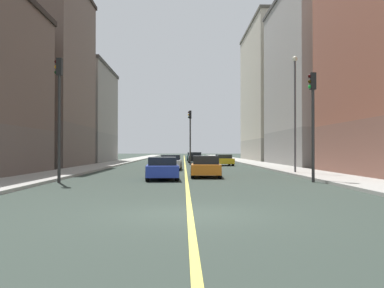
{
  "coord_description": "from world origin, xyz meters",
  "views": [
    {
      "loc": [
        -0.17,
        -12.06,
        1.71
      ],
      "look_at": [
        0.82,
        40.83,
        2.4
      ],
      "focal_mm": 42.4,
      "sensor_mm": 36.0,
      "label": 1
    }
  ],
  "objects_px": {
    "traffic_light_left_near": "(313,111)",
    "car_teal": "(193,157)",
    "car_blue": "(162,168)",
    "street_lamp_left_near": "(295,103)",
    "building_left_far": "(278,93)",
    "car_black": "(195,158)",
    "car_orange": "(206,167)",
    "building_right_midblock": "(35,75)",
    "building_left_mid": "(321,80)",
    "building_right_distant": "(75,115)",
    "car_yellow": "(224,160)",
    "car_silver": "(171,163)",
    "traffic_light_median_far": "(190,130)"
  },
  "relations": [
    {
      "from": "building_right_midblock",
      "to": "building_right_distant",
      "type": "relative_size",
      "value": 1.09
    },
    {
      "from": "building_left_far",
      "to": "building_right_distant",
      "type": "distance_m",
      "value": 31.88
    },
    {
      "from": "car_yellow",
      "to": "traffic_light_left_near",
      "type": "bearing_deg",
      "value": -84.56
    },
    {
      "from": "building_left_far",
      "to": "traffic_light_left_near",
      "type": "relative_size",
      "value": 3.81
    },
    {
      "from": "building_right_midblock",
      "to": "car_orange",
      "type": "height_order",
      "value": "building_right_midblock"
    },
    {
      "from": "car_silver",
      "to": "car_blue",
      "type": "bearing_deg",
      "value": -90.66
    },
    {
      "from": "traffic_light_left_near",
      "to": "street_lamp_left_near",
      "type": "bearing_deg",
      "value": 82.65
    },
    {
      "from": "car_teal",
      "to": "car_blue",
      "type": "height_order",
      "value": "car_teal"
    },
    {
      "from": "car_blue",
      "to": "car_orange",
      "type": "bearing_deg",
      "value": 39.27
    },
    {
      "from": "traffic_light_median_far",
      "to": "car_blue",
      "type": "distance_m",
      "value": 25.02
    },
    {
      "from": "building_right_midblock",
      "to": "traffic_light_left_near",
      "type": "relative_size",
      "value": 3.15
    },
    {
      "from": "traffic_light_median_far",
      "to": "car_orange",
      "type": "xyz_separation_m",
      "value": [
        0.66,
        -22.57,
        -3.3
      ]
    },
    {
      "from": "building_right_midblock",
      "to": "building_left_mid",
      "type": "bearing_deg",
      "value": 7.51
    },
    {
      "from": "traffic_light_left_near",
      "to": "car_blue",
      "type": "relative_size",
      "value": 1.28
    },
    {
      "from": "building_left_far",
      "to": "car_black",
      "type": "xyz_separation_m",
      "value": [
        -13.61,
        -12.13,
        -10.07
      ]
    },
    {
      "from": "car_teal",
      "to": "street_lamp_left_near",
      "type": "bearing_deg",
      "value": -81.34
    },
    {
      "from": "building_right_distant",
      "to": "car_orange",
      "type": "distance_m",
      "value": 37.78
    },
    {
      "from": "building_right_midblock",
      "to": "car_teal",
      "type": "height_order",
      "value": "building_right_midblock"
    },
    {
      "from": "building_left_far",
      "to": "street_lamp_left_near",
      "type": "bearing_deg",
      "value": -100.25
    },
    {
      "from": "building_right_distant",
      "to": "car_silver",
      "type": "relative_size",
      "value": 4.15
    },
    {
      "from": "street_lamp_left_near",
      "to": "car_black",
      "type": "distance_m",
      "value": 29.23
    },
    {
      "from": "building_left_mid",
      "to": "car_black",
      "type": "relative_size",
      "value": 4.68
    },
    {
      "from": "car_silver",
      "to": "street_lamp_left_near",
      "type": "bearing_deg",
      "value": -37.12
    },
    {
      "from": "building_right_midblock",
      "to": "traffic_light_left_near",
      "type": "height_order",
      "value": "building_right_midblock"
    },
    {
      "from": "building_left_mid",
      "to": "traffic_light_median_far",
      "type": "xyz_separation_m",
      "value": [
        -14.4,
        1.56,
        -5.46
      ]
    },
    {
      "from": "building_left_far",
      "to": "car_orange",
      "type": "distance_m",
      "value": 46.95
    },
    {
      "from": "building_left_far",
      "to": "car_silver",
      "type": "xyz_separation_m",
      "value": [
        -16.22,
        -33.58,
        -10.11
      ]
    },
    {
      "from": "traffic_light_left_near",
      "to": "car_orange",
      "type": "xyz_separation_m",
      "value": [
        -5.43,
        4.47,
        -3.11
      ]
    },
    {
      "from": "street_lamp_left_near",
      "to": "car_yellow",
      "type": "height_order",
      "value": "street_lamp_left_near"
    },
    {
      "from": "building_right_distant",
      "to": "street_lamp_left_near",
      "type": "relative_size",
      "value": 2.04
    },
    {
      "from": "building_right_midblock",
      "to": "traffic_light_median_far",
      "type": "height_order",
      "value": "building_right_midblock"
    },
    {
      "from": "traffic_light_left_near",
      "to": "car_teal",
      "type": "xyz_separation_m",
      "value": [
        -5.36,
        49.72,
        -3.13
      ]
    },
    {
      "from": "car_silver",
      "to": "car_teal",
      "type": "xyz_separation_m",
      "value": [
        2.56,
        35.08,
        0.0
      ]
    },
    {
      "from": "building_left_mid",
      "to": "car_blue",
      "type": "xyz_separation_m",
      "value": [
        -16.36,
        -23.16,
        -8.77
      ]
    },
    {
      "from": "car_yellow",
      "to": "car_black",
      "type": "xyz_separation_m",
      "value": [
        -2.86,
        10.48,
        0.07
      ]
    },
    {
      "from": "traffic_light_median_far",
      "to": "street_lamp_left_near",
      "type": "bearing_deg",
      "value": -69.65
    },
    {
      "from": "car_silver",
      "to": "car_blue",
      "type": "relative_size",
      "value": 0.88
    },
    {
      "from": "building_left_far",
      "to": "building_right_distant",
      "type": "bearing_deg",
      "value": -161.32
    },
    {
      "from": "traffic_light_median_far",
      "to": "car_black",
      "type": "bearing_deg",
      "value": 85.03
    },
    {
      "from": "building_left_far",
      "to": "street_lamp_left_near",
      "type": "distance_m",
      "value": 41.39
    },
    {
      "from": "car_teal",
      "to": "car_blue",
      "type": "xyz_separation_m",
      "value": [
        -2.7,
        -47.4,
        0.01
      ]
    },
    {
      "from": "building_left_mid",
      "to": "traffic_light_left_near",
      "type": "bearing_deg",
      "value": -108.06
    },
    {
      "from": "building_right_midblock",
      "to": "street_lamp_left_near",
      "type": "relative_size",
      "value": 2.23
    },
    {
      "from": "building_left_mid",
      "to": "traffic_light_median_far",
      "type": "bearing_deg",
      "value": 173.82
    },
    {
      "from": "car_teal",
      "to": "traffic_light_left_near",
      "type": "bearing_deg",
      "value": -83.85
    },
    {
      "from": "building_right_midblock",
      "to": "car_blue",
      "type": "height_order",
      "value": "building_right_midblock"
    },
    {
      "from": "building_left_mid",
      "to": "car_black",
      "type": "bearing_deg",
      "value": 142.07
    },
    {
      "from": "traffic_light_median_far",
      "to": "car_silver",
      "type": "relative_size",
      "value": 1.52
    },
    {
      "from": "car_yellow",
      "to": "building_right_midblock",
      "type": "bearing_deg",
      "value": -168.02
    },
    {
      "from": "building_left_far",
      "to": "car_black",
      "type": "height_order",
      "value": "building_left_far"
    }
  ]
}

